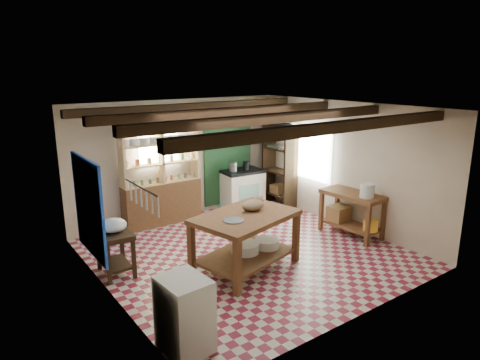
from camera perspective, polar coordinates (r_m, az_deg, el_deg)
floor at (r=7.83m, az=1.02°, el=-9.76°), size 5.00×5.00×0.02m
ceiling at (r=7.16m, az=1.12°, el=9.63°), size 5.00×5.00×0.02m
wall_back at (r=9.45m, az=-8.04°, el=2.75°), size 5.00×0.04×2.60m
wall_front at (r=5.68m, az=16.41°, el=-5.79°), size 5.00×0.04×2.60m
wall_left at (r=6.28m, az=-17.59°, el=-3.91°), size 0.04×5.00×2.60m
wall_right at (r=9.06m, az=13.85°, el=1.95°), size 0.04×5.00×2.60m
ceiling_beams at (r=7.17m, az=1.11°, el=8.68°), size 5.00×3.80×0.15m
blue_wall_patch at (r=7.17m, az=-19.53°, el=-3.46°), size 0.04×1.40×1.60m
green_wall_patch at (r=10.06m, az=-1.64°, el=3.32°), size 1.30×0.04×2.30m
window_back at (r=9.14m, az=-10.85°, el=4.78°), size 0.90×0.02×0.80m
window_right at (r=9.69m, az=9.34°, el=3.59°), size 0.02×1.30×1.20m
utensil_rail at (r=5.08m, az=-13.04°, el=-2.27°), size 0.06×0.90×0.28m
pot_rack at (r=9.58m, az=-0.25°, el=8.38°), size 0.86×0.12×0.36m
shelving_unit at (r=9.09m, az=-10.49°, el=0.88°), size 1.70×0.34×2.20m
tall_rack at (r=10.21m, az=5.29°, el=1.99°), size 0.40×0.86×2.00m
work_table at (r=7.09m, az=0.74°, el=-8.21°), size 1.87×1.46×0.94m
stove at (r=10.10m, az=0.30°, el=-1.23°), size 0.99×0.71×0.93m
prep_table at (r=7.23m, az=-16.27°, el=-9.29°), size 0.54×0.75×0.73m
white_cabinet at (r=5.26m, az=-7.43°, el=-17.34°), size 0.54×0.63×0.90m
right_counter at (r=8.74m, az=14.63°, el=-4.43°), size 0.68×1.26×0.88m
cat at (r=7.11m, az=1.75°, el=-3.36°), size 0.48×0.43×0.18m
steel_tray at (r=6.64m, az=-0.87°, el=-5.39°), size 0.40×0.40×0.02m
basin_large at (r=7.21m, az=0.69°, el=-9.01°), size 0.57×0.57×0.16m
basin_small at (r=7.42m, az=3.60°, el=-8.43°), size 0.50×0.50×0.15m
kettle_left at (r=9.83m, az=-0.94°, el=1.76°), size 0.20×0.20×0.21m
kettle_right at (r=10.01m, az=0.80°, el=1.94°), size 0.17×0.17×0.19m
enamel_bowl at (r=7.06m, az=-16.54°, el=-5.81°), size 0.45×0.45×0.21m
white_bucket at (r=8.35m, az=16.60°, el=-1.35°), size 0.29×0.29×0.27m
wicker_basket at (r=8.93m, az=13.07°, el=-4.31°), size 0.45×0.37×0.30m
yellow_tub at (r=8.54m, az=17.01°, el=-5.81°), size 0.30×0.30×0.21m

